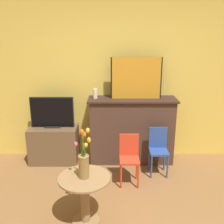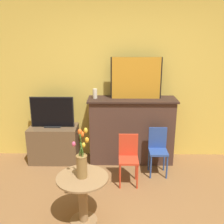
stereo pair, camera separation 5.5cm
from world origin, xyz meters
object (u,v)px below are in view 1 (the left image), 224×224
painting (135,78)px  chair_red (128,156)px  vase_tulips (83,161)px  tv_monitor (51,113)px  chair_blue (157,148)px

painting → chair_red: (-0.13, -0.68, -0.96)m
vase_tulips → painting: bearing=66.1°
painting → tv_monitor: painting is taller
painting → chair_blue: painting is taller
painting → tv_monitor: 1.42m
painting → vase_tulips: painting is taller
chair_blue → vase_tulips: vase_tulips is taller
painting → vase_tulips: 1.75m
chair_red → vase_tulips: bearing=-123.1°
painting → chair_red: size_ratio=1.11×
tv_monitor → vase_tulips: size_ratio=1.30×
chair_red → vase_tulips: (-0.53, -0.82, 0.34)m
tv_monitor → vase_tulips: 1.61m
painting → vase_tulips: (-0.66, -1.50, -0.62)m
chair_red → vase_tulips: 1.03m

